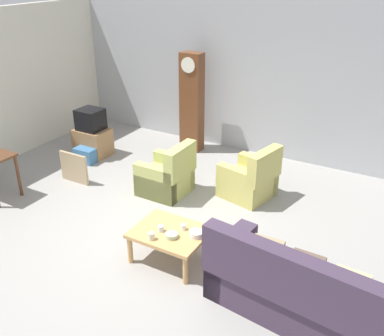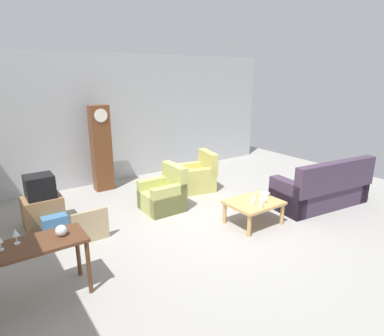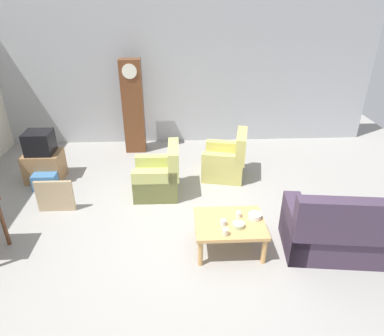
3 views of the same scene
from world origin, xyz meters
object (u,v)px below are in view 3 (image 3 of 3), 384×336
(cup_white_porcelain, at_px, (238,214))
(framed_picture_leaning, at_px, (55,196))
(tv_stand_cabinet, at_px, (45,166))
(bowl_white_stacked, at_px, (255,216))
(tv_crt, at_px, (39,143))
(armchair_olive_near, at_px, (159,178))
(cup_cream_tall, at_px, (225,232))
(grandfather_clock, at_px, (133,107))
(cup_blue_rimmed, at_px, (223,222))
(coffee_table_wood, at_px, (230,226))
(couch_floral, at_px, (365,233))
(bowl_shallow_green, at_px, (238,225))
(storage_box_blue, at_px, (47,180))
(armchair_olive_far, at_px, (226,162))

(cup_white_porcelain, bearing_deg, framed_picture_leaning, 161.66)
(framed_picture_leaning, distance_m, cup_white_porcelain, 3.00)
(tv_stand_cabinet, bearing_deg, bowl_white_stacked, -30.24)
(tv_stand_cabinet, bearing_deg, tv_crt, 0.00)
(armchair_olive_near, bearing_deg, cup_white_porcelain, -50.56)
(tv_stand_cabinet, height_order, cup_cream_tall, tv_stand_cabinet)
(grandfather_clock, relative_size, cup_blue_rimmed, 24.59)
(cup_cream_tall, bearing_deg, coffee_table_wood, 69.70)
(tv_crt, height_order, bowl_white_stacked, tv_crt)
(tv_stand_cabinet, relative_size, bowl_white_stacked, 3.76)
(framed_picture_leaning, bearing_deg, couch_floral, -15.63)
(tv_stand_cabinet, xyz_separation_m, bowl_shallow_green, (3.33, -2.28, 0.20))
(grandfather_clock, height_order, cup_white_porcelain, grandfather_clock)
(storage_box_blue, relative_size, cup_blue_rimmed, 5.16)
(bowl_shallow_green, bearing_deg, couch_floral, -3.11)
(cup_blue_rimmed, bearing_deg, cup_cream_tall, -90.75)
(couch_floral, bearing_deg, grandfather_clock, 133.49)
(cup_white_porcelain, bearing_deg, storage_box_blue, 151.81)
(bowl_white_stacked, bearing_deg, grandfather_clock, 120.57)
(armchair_olive_near, xyz_separation_m, bowl_white_stacked, (1.39, -1.47, 0.18))
(armchair_olive_far, bearing_deg, grandfather_clock, 145.12)
(grandfather_clock, xyz_separation_m, bowl_shallow_green, (1.72, -3.53, -0.54))
(cup_cream_tall, relative_size, bowl_white_stacked, 0.53)
(couch_floral, height_order, coffee_table_wood, couch_floral)
(bowl_shallow_green, bearing_deg, coffee_table_wood, 130.12)
(grandfather_clock, xyz_separation_m, cup_blue_rimmed, (1.52, -3.48, -0.53))
(tv_crt, height_order, cup_cream_tall, tv_crt)
(storage_box_blue, relative_size, cup_white_porcelain, 5.54)
(cup_blue_rimmed, bearing_deg, storage_box_blue, 147.51)
(cup_cream_tall, distance_m, bowl_white_stacked, 0.57)
(framed_picture_leaning, xyz_separation_m, cup_blue_rimmed, (2.61, -1.12, 0.21))
(couch_floral, height_order, storage_box_blue, couch_floral)
(couch_floral, xyz_separation_m, armchair_olive_near, (-2.85, 1.74, -0.05))
(armchair_olive_far, xyz_separation_m, grandfather_clock, (-1.87, 1.30, 0.71))
(cup_blue_rimmed, bearing_deg, armchair_olive_near, 120.25)
(armchair_olive_far, relative_size, tv_stand_cabinet, 1.37)
(cup_cream_tall, xyz_separation_m, bowl_white_stacked, (0.46, 0.34, -0.01))
(cup_blue_rimmed, distance_m, cup_cream_tall, 0.21)
(armchair_olive_near, bearing_deg, armchair_olive_far, 24.45)
(bowl_shallow_green, bearing_deg, armchair_olive_near, 124.37)
(armchair_olive_near, bearing_deg, storage_box_blue, 171.13)
(cup_white_porcelain, xyz_separation_m, bowl_shallow_green, (-0.04, -0.23, -0.01))
(tv_stand_cabinet, relative_size, bowl_shallow_green, 4.10)
(armchair_olive_far, bearing_deg, storage_box_blue, -175.69)
(cup_cream_tall, bearing_deg, tv_crt, 142.12)
(couch_floral, xyz_separation_m, tv_crt, (-5.05, 2.37, 0.41))
(bowl_white_stacked, bearing_deg, storage_box_blue, 152.72)
(couch_floral, distance_m, cup_blue_rimmed, 1.93)
(cup_cream_tall, bearing_deg, storage_box_blue, 144.71)
(coffee_table_wood, height_order, tv_stand_cabinet, tv_stand_cabinet)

